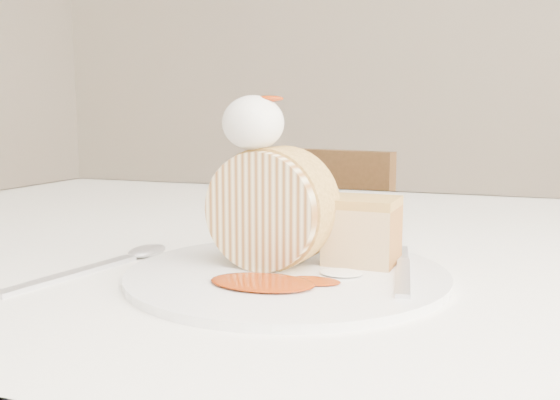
% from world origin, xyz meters
% --- Properties ---
extents(table, '(1.40, 0.90, 0.75)m').
position_xyz_m(table, '(0.00, 0.20, 0.66)').
color(table, white).
rests_on(table, ground).
extents(chair_far, '(0.46, 0.46, 0.81)m').
position_xyz_m(chair_far, '(-0.22, 1.02, 0.46)').
color(chair_far, brown).
rests_on(chair_far, ground).
extents(plate, '(0.29, 0.29, 0.01)m').
position_xyz_m(plate, '(-0.00, 0.02, 0.75)').
color(plate, white).
rests_on(plate, table).
extents(roulade_slice, '(0.11, 0.07, 0.10)m').
position_xyz_m(roulade_slice, '(-0.02, 0.03, 0.81)').
color(roulade_slice, beige).
rests_on(roulade_slice, plate).
extents(cake_chunk, '(0.06, 0.06, 0.05)m').
position_xyz_m(cake_chunk, '(0.05, 0.07, 0.78)').
color(cake_chunk, tan).
rests_on(cake_chunk, plate).
extents(whipped_cream, '(0.05, 0.05, 0.05)m').
position_xyz_m(whipped_cream, '(-0.04, 0.02, 0.88)').
color(whipped_cream, white).
rests_on(whipped_cream, roulade_slice).
extents(caramel_drizzle, '(0.03, 0.02, 0.01)m').
position_xyz_m(caramel_drizzle, '(-0.02, 0.03, 0.91)').
color(caramel_drizzle, '#8E2805').
rests_on(caramel_drizzle, whipped_cream).
extents(caramel_pool, '(0.09, 0.06, 0.00)m').
position_xyz_m(caramel_pool, '(-0.01, -0.03, 0.76)').
color(caramel_pool, '#8E2805').
rests_on(caramel_pool, plate).
extents(fork, '(0.05, 0.16, 0.00)m').
position_xyz_m(fork, '(0.09, 0.03, 0.76)').
color(fork, silver).
rests_on(fork, plate).
extents(spoon, '(0.06, 0.18, 0.00)m').
position_xyz_m(spoon, '(-0.18, -0.04, 0.75)').
color(spoon, silver).
rests_on(spoon, table).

